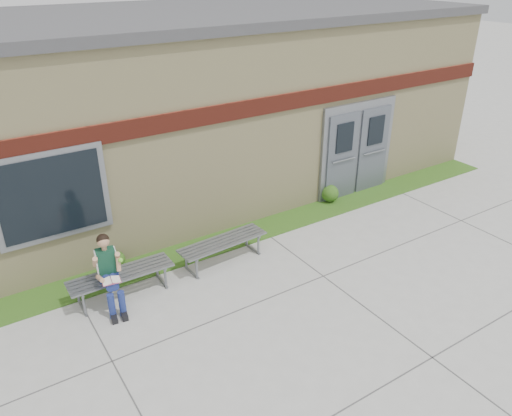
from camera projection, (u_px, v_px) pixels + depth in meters
ground at (297, 309)px, 8.38m from camera, size 80.00×80.00×0.00m
grass_strip at (221, 242)px, 10.32m from camera, size 16.00×0.80×0.02m
school_building at (148, 106)px, 11.91m from camera, size 16.20×6.22×4.20m
bench_left at (121, 278)px, 8.56m from camera, size 1.79×0.51×0.46m
bench_right at (223, 245)px, 9.54m from camera, size 1.79×0.61×0.46m
girl at (109, 271)px, 8.15m from camera, size 0.46×0.80×1.32m
shrub_mid at (117, 260)px, 9.41m from camera, size 0.33×0.33×0.33m
shrub_east at (330, 193)px, 11.94m from camera, size 0.41×0.41×0.41m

